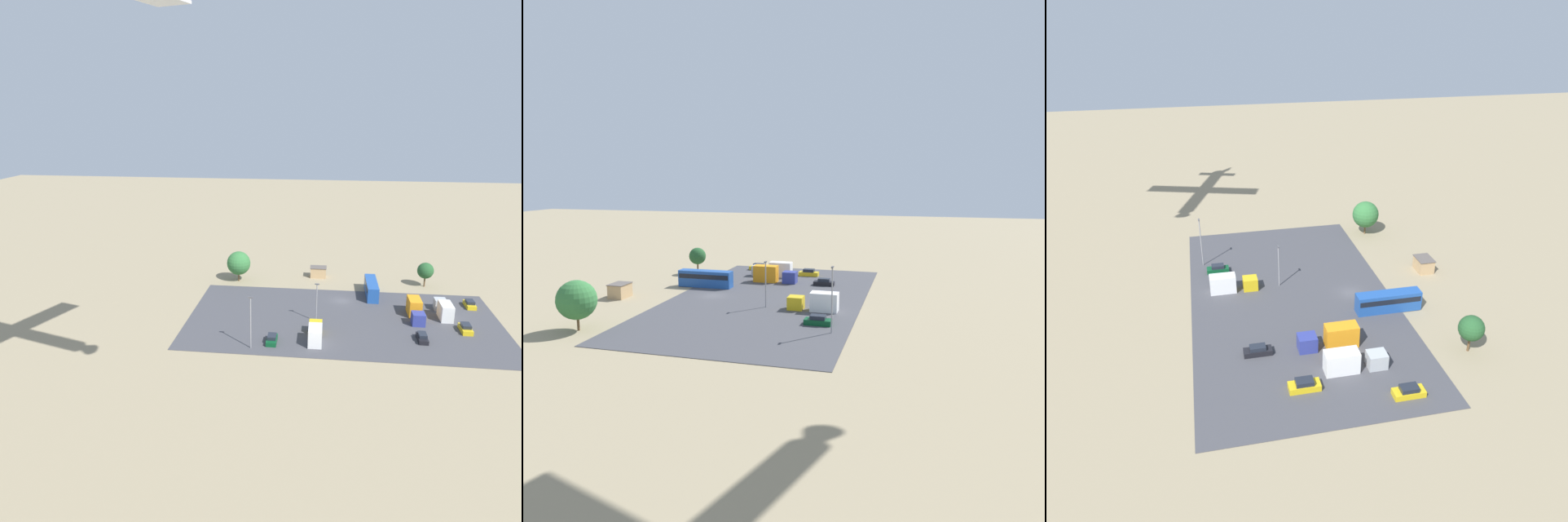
# 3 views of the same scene
# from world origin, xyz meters

# --- Properties ---
(ground_plane) EXTENTS (400.00, 400.00, 0.00)m
(ground_plane) POSITION_xyz_m (0.00, 0.00, 0.00)
(ground_plane) COLOR gray
(parking_lot_surface) EXTENTS (63.23, 35.04, 0.08)m
(parking_lot_surface) POSITION_xyz_m (0.00, 10.78, 0.04)
(parking_lot_surface) COLOR #424247
(parking_lot_surface) RESTS_ON ground
(shed_building) EXTENTS (4.15, 3.14, 2.69)m
(shed_building) POSITION_xyz_m (5.50, -16.49, 1.35)
(shed_building) COLOR tan
(shed_building) RESTS_ON ground
(bus) EXTENTS (2.52, 11.13, 3.36)m
(bus) POSITION_xyz_m (-6.90, -4.50, 1.89)
(bus) COLOR #1E4C9E
(bus) RESTS_ON ground
(parked_car_0) EXTENTS (1.72, 4.25, 1.47)m
(parked_car_0) POSITION_xyz_m (-14.41, 18.73, 0.69)
(parked_car_0) COLOR black
(parked_car_0) RESTS_ON ground
(parked_car_1) EXTENTS (1.95, 4.39, 1.58)m
(parked_car_1) POSITION_xyz_m (-23.47, 13.56, 0.74)
(parked_car_1) COLOR gold
(parked_car_1) RESTS_ON ground
(parked_car_2) EXTENTS (1.90, 4.34, 1.51)m
(parked_car_2) POSITION_xyz_m (-27.64, 0.24, 0.71)
(parked_car_2) COLOR gold
(parked_car_2) RESTS_ON ground
(parked_car_3) EXTENTS (1.87, 4.21, 1.50)m
(parked_car_3) POSITION_xyz_m (13.33, 22.98, 0.70)
(parked_car_3) COLOR #0C4723
(parked_car_3) RESTS_ON ground
(parked_truck_0) EXTENTS (2.51, 9.23, 3.50)m
(parked_truck_0) POSITION_xyz_m (-14.85, 7.49, 1.68)
(parked_truck_0) COLOR navy
(parked_truck_0) RESTS_ON ground
(parked_truck_1) EXTENTS (2.49, 8.56, 3.21)m
(parked_truck_1) POSITION_xyz_m (5.41, 21.09, 1.55)
(parked_truck_1) COLOR gold
(parked_truck_1) RESTS_ON ground
(parked_truck_2) EXTENTS (2.43, 9.09, 3.30)m
(parked_truck_2) POSITION_xyz_m (-20.88, 6.17, 1.59)
(parked_truck_2) COLOR #ADB2B7
(parked_truck_2) RESTS_ON ground
(tree_near_shed) EXTENTS (3.90, 3.90, 6.00)m
(tree_near_shed) POSITION_xyz_m (-20.23, -12.34, 4.04)
(tree_near_shed) COLOR brown
(tree_near_shed) RESTS_ON ground
(tree_apron_mid) EXTENTS (5.87, 5.87, 7.60)m
(tree_apron_mid) POSITION_xyz_m (25.21, -10.86, 4.65)
(tree_apron_mid) COLOR brown
(tree_apron_mid) RESTS_ON ground
(light_pole_lot_centre) EXTENTS (0.90, 0.28, 8.07)m
(light_pole_lot_centre) POSITION_xyz_m (5.44, 12.17, 4.54)
(light_pole_lot_centre) COLOR gray
(light_pole_lot_centre) RESTS_ON ground
(light_pole_lot_edge) EXTENTS (0.90, 0.28, 9.84)m
(light_pole_lot_edge) POSITION_xyz_m (16.89, 25.70, 5.44)
(light_pole_lot_edge) COLOR gray
(light_pole_lot_edge) RESTS_ON ground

